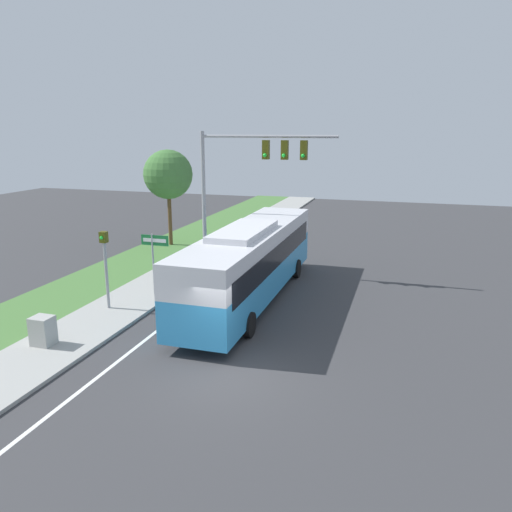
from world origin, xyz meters
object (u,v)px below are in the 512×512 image
object	(u,v)px
street_sign	(154,253)
pedestrian_signal	(105,258)
signal_gantry	(246,171)
utility_cabinet	(43,331)
bus	(251,259)

from	to	relation	value
street_sign	pedestrian_signal	bearing A→B (deg)	-115.32
signal_gantry	street_sign	world-z (taller)	signal_gantry
signal_gantry	utility_cabinet	distance (m)	12.07
utility_cabinet	bus	bearing A→B (deg)	52.56
bus	signal_gantry	bearing A→B (deg)	110.99
signal_gantry	bus	bearing A→B (deg)	-69.01
pedestrian_signal	street_sign	world-z (taller)	pedestrian_signal
signal_gantry	utility_cabinet	world-z (taller)	signal_gantry
pedestrian_signal	street_sign	distance (m)	2.38
signal_gantry	utility_cabinet	bearing A→B (deg)	-109.81
street_sign	utility_cabinet	bearing A→B (deg)	-100.27
signal_gantry	street_sign	xyz separation A→B (m)	(-2.71, -4.58, -3.24)
street_sign	utility_cabinet	size ratio (longest dim) A/B	2.88
pedestrian_signal	street_sign	size ratio (longest dim) A/B	1.16
bus	signal_gantry	xyz separation A→B (m)	(-1.42, 3.70, 3.39)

